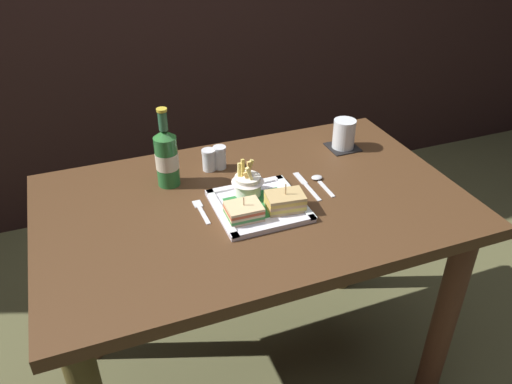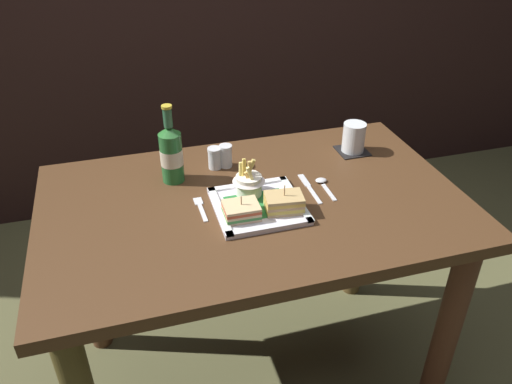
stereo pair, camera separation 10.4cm
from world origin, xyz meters
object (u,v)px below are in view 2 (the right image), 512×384
at_px(pepper_shaker, 226,157).
at_px(knife, 309,187).
at_px(dining_table, 254,238).
at_px(square_plate, 259,206).
at_px(beer_bottle, 171,153).
at_px(salt_shaker, 215,159).
at_px(sandwich_half_left, 241,211).
at_px(fries_cup, 249,181).
at_px(spoon, 323,183).
at_px(sandwich_half_right, 284,203).
at_px(water_glass, 354,139).
at_px(fork, 201,208).

bearing_deg(pepper_shaker, knife, -43.31).
height_order(dining_table, square_plate, square_plate).
relative_size(beer_bottle, salt_shaker, 3.51).
height_order(dining_table, beer_bottle, beer_bottle).
bearing_deg(sandwich_half_left, fries_cup, 64.55).
height_order(fries_cup, knife, fries_cup).
height_order(square_plate, pepper_shaker, pepper_shaker).
bearing_deg(beer_bottle, square_plate, -46.65).
bearing_deg(beer_bottle, spoon, -19.68).
xyz_separation_m(sandwich_half_right, spoon, (0.16, 0.11, -0.03)).
bearing_deg(beer_bottle, fries_cup, -38.68).
bearing_deg(water_glass, sandwich_half_left, -148.87).
xyz_separation_m(fries_cup, knife, (0.19, -0.00, -0.05)).
bearing_deg(fries_cup, salt_shaker, 106.41).
bearing_deg(sandwich_half_left, beer_bottle, 119.37).
xyz_separation_m(knife, spoon, (0.05, 0.00, 0.00)).
xyz_separation_m(water_glass, pepper_shaker, (-0.44, 0.02, -0.01)).
distance_m(square_plate, fork, 0.16).
height_order(sandwich_half_right, fries_cup, fries_cup).
relative_size(salt_shaker, pepper_shaker, 0.94).
distance_m(fork, pepper_shaker, 0.25).
bearing_deg(sandwich_half_right, water_glass, 39.34).
height_order(square_plate, sandwich_half_left, sandwich_half_left).
bearing_deg(square_plate, sandwich_half_left, -146.11).
distance_m(spoon, salt_shaker, 0.35).
relative_size(knife, pepper_shaker, 2.29).
distance_m(dining_table, fork, 0.21).
xyz_separation_m(sandwich_half_right, pepper_shaker, (-0.09, 0.30, -0.00)).
bearing_deg(spoon, dining_table, -174.64).
bearing_deg(dining_table, knife, 5.42).
height_order(beer_bottle, pepper_shaker, beer_bottle).
bearing_deg(fries_cup, sandwich_half_right, -55.13).
bearing_deg(knife, sandwich_half_left, -156.61).
bearing_deg(salt_shaker, fork, -112.50).
bearing_deg(salt_shaker, sandwich_half_left, -88.39).
relative_size(square_plate, fork, 1.97).
relative_size(fork, knife, 0.72).
height_order(beer_bottle, salt_shaker, beer_bottle).
xyz_separation_m(sandwich_half_right, knife, (0.12, 0.10, -0.03)).
xyz_separation_m(knife, salt_shaker, (-0.25, 0.20, 0.03)).
distance_m(water_glass, spoon, 0.25).
relative_size(sandwich_half_left, fries_cup, 0.85).
relative_size(dining_table, square_plate, 5.03).
bearing_deg(water_glass, sandwich_half_right, -140.66).
distance_m(sandwich_half_left, spoon, 0.30).
xyz_separation_m(fries_cup, fork, (-0.15, -0.02, -0.05)).
bearing_deg(fork, dining_table, -0.26).
distance_m(water_glass, salt_shaker, 0.47).
bearing_deg(sandwich_half_left, square_plate, 33.89).
height_order(fork, spoon, spoon).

